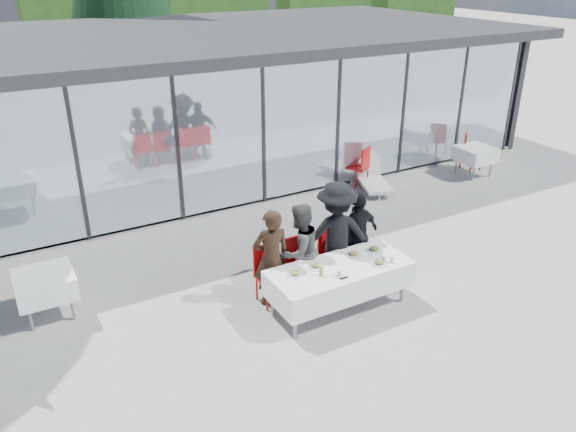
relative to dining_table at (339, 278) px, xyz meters
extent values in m
plane|color=#A3A09A|center=(-0.13, 0.33, -0.54)|extent=(90.00, 90.00, 0.00)
cube|color=gray|center=(1.87, 8.33, -0.49)|extent=(14.00, 8.00, 0.10)
cube|color=black|center=(1.87, 12.23, 1.06)|extent=(14.00, 0.20, 3.20)
cube|color=black|center=(8.77, 8.33, 1.06)|extent=(0.20, 8.00, 3.20)
cube|color=silver|center=(1.87, 4.36, 1.06)|extent=(13.60, 0.06, 3.10)
cube|color=#2D2D30|center=(1.87, 7.93, 2.78)|extent=(14.80, 8.80, 0.24)
cube|color=#262628|center=(-2.98, 4.36, 1.06)|extent=(0.08, 0.10, 3.10)
cube|color=#262628|center=(-1.04, 4.36, 1.06)|extent=(0.08, 0.10, 3.10)
cube|color=#262628|center=(0.90, 4.36, 1.06)|extent=(0.08, 0.10, 3.10)
cube|color=#262628|center=(2.85, 4.36, 1.06)|extent=(0.08, 0.10, 3.10)
cube|color=#262628|center=(4.79, 4.36, 1.06)|extent=(0.08, 0.10, 3.10)
cube|color=#262628|center=(6.73, 4.36, 1.06)|extent=(0.08, 0.10, 3.10)
cube|color=#262628|center=(8.67, 4.36, 1.06)|extent=(0.08, 0.10, 3.10)
cube|color=red|center=(-0.63, 6.83, -0.09)|extent=(0.45, 0.45, 0.90)
cube|color=red|center=(0.87, 7.33, -0.09)|extent=(0.45, 0.45, 0.90)
cube|color=red|center=(3.37, 6.83, -0.09)|extent=(0.45, 0.45, 0.90)
cube|color=red|center=(5.37, 7.53, -0.09)|extent=(0.45, 0.45, 0.90)
cube|color=#193811|center=(1.87, 28.33, 1.66)|extent=(6.50, 2.00, 4.40)
cube|color=#193811|center=(9.87, 28.33, 1.66)|extent=(6.50, 2.00, 4.40)
cube|color=#193811|center=(17.87, 28.33, 1.66)|extent=(6.50, 2.00, 4.40)
cube|color=#193811|center=(25.87, 28.33, 1.66)|extent=(6.50, 2.00, 4.40)
cube|color=white|center=(0.00, 0.00, 0.00)|extent=(2.26, 0.96, 0.42)
cylinder|color=gray|center=(-1.00, -0.35, -0.18)|extent=(0.06, 0.06, 0.71)
cylinder|color=gray|center=(1.00, -0.35, -0.18)|extent=(0.06, 0.06, 0.71)
cylinder|color=gray|center=(-1.00, 0.35, -0.18)|extent=(0.06, 0.06, 0.71)
cylinder|color=gray|center=(1.00, 0.35, -0.18)|extent=(0.06, 0.06, 0.71)
imported|color=#2F2015|center=(-0.85, 0.66, 0.28)|extent=(0.69, 0.69, 1.64)
cube|color=red|center=(-0.85, 0.66, -0.09)|extent=(0.44, 0.44, 0.05)
cube|color=red|center=(-0.85, 0.86, 0.16)|extent=(0.44, 0.04, 0.55)
cylinder|color=red|center=(-1.03, 0.48, -0.32)|extent=(0.04, 0.04, 0.43)
cylinder|color=red|center=(-0.67, 0.48, -0.32)|extent=(0.04, 0.04, 0.43)
cylinder|color=red|center=(-1.03, 0.84, -0.32)|extent=(0.04, 0.04, 0.43)
cylinder|color=red|center=(-0.67, 0.84, -0.32)|extent=(0.04, 0.04, 0.43)
imported|color=#444444|center=(-0.34, 0.66, 0.27)|extent=(0.98, 0.98, 1.61)
cube|color=red|center=(-0.34, 0.66, -0.09)|extent=(0.44, 0.44, 0.05)
cube|color=red|center=(-0.34, 0.86, 0.16)|extent=(0.44, 0.04, 0.55)
cylinder|color=red|center=(-0.52, 0.48, -0.32)|extent=(0.04, 0.04, 0.43)
cylinder|color=red|center=(-0.16, 0.48, -0.32)|extent=(0.04, 0.04, 0.43)
cylinder|color=red|center=(-0.52, 0.84, -0.32)|extent=(0.04, 0.04, 0.43)
cylinder|color=red|center=(-0.16, 0.84, -0.32)|extent=(0.04, 0.04, 0.43)
imported|color=black|center=(0.36, 0.66, 0.39)|extent=(1.52, 1.52, 1.85)
cube|color=red|center=(0.36, 0.66, -0.09)|extent=(0.44, 0.44, 0.05)
cube|color=red|center=(0.36, 0.86, 0.16)|extent=(0.44, 0.04, 0.55)
cylinder|color=red|center=(0.18, 0.48, -0.32)|extent=(0.04, 0.04, 0.43)
cylinder|color=red|center=(0.54, 0.48, -0.32)|extent=(0.04, 0.04, 0.43)
cylinder|color=red|center=(0.18, 0.84, -0.32)|extent=(0.04, 0.04, 0.43)
cylinder|color=red|center=(0.54, 0.84, -0.32)|extent=(0.04, 0.04, 0.43)
imported|color=black|center=(0.80, 0.66, 0.26)|extent=(1.11, 1.11, 1.59)
cube|color=red|center=(0.80, 0.66, -0.09)|extent=(0.44, 0.44, 0.05)
cube|color=red|center=(0.80, 0.86, 0.16)|extent=(0.44, 0.04, 0.55)
cylinder|color=red|center=(0.62, 0.48, -0.32)|extent=(0.04, 0.04, 0.43)
cylinder|color=red|center=(0.98, 0.48, -0.32)|extent=(0.04, 0.04, 0.43)
cylinder|color=red|center=(0.62, 0.84, -0.32)|extent=(0.04, 0.04, 0.43)
cylinder|color=red|center=(0.98, 0.84, -0.32)|extent=(0.04, 0.04, 0.43)
cylinder|color=silver|center=(-0.74, 0.13, 0.22)|extent=(0.27, 0.27, 0.01)
ellipsoid|color=tan|center=(-0.74, 0.13, 0.25)|extent=(0.15, 0.15, 0.05)
cylinder|color=silver|center=(-0.34, 0.17, 0.22)|extent=(0.27, 0.27, 0.01)
ellipsoid|color=#365921|center=(-0.34, 0.17, 0.25)|extent=(0.15, 0.15, 0.05)
cylinder|color=silver|center=(0.40, 0.19, 0.22)|extent=(0.27, 0.27, 0.01)
ellipsoid|color=tan|center=(0.40, 0.19, 0.25)|extent=(0.15, 0.15, 0.05)
cylinder|color=silver|center=(0.79, 0.16, 0.22)|extent=(0.27, 0.27, 0.01)
ellipsoid|color=#365921|center=(0.79, 0.16, 0.25)|extent=(0.15, 0.15, 0.05)
cylinder|color=silver|center=(0.57, -0.23, 0.22)|extent=(0.27, 0.27, 0.01)
ellipsoid|color=#365921|center=(0.57, -0.23, 0.25)|extent=(0.15, 0.15, 0.05)
cylinder|color=#88B149|center=(-0.40, -0.09, 0.29)|extent=(0.06, 0.06, 0.16)
cylinder|color=silver|center=(-0.18, -0.23, 0.26)|extent=(0.07, 0.07, 0.10)
cylinder|color=silver|center=(0.69, -0.20, 0.26)|extent=(0.07, 0.07, 0.10)
cylinder|color=silver|center=(0.78, -0.30, 0.26)|extent=(0.07, 0.07, 0.10)
cube|color=black|center=(-0.15, -0.32, 0.22)|extent=(0.14, 0.03, 0.01)
cube|color=white|center=(-4.05, 2.03, 0.02)|extent=(0.86, 0.86, 0.36)
cylinder|color=gray|center=(-4.35, 1.73, -0.18)|extent=(0.05, 0.05, 0.72)
cylinder|color=gray|center=(-3.75, 1.73, -0.18)|extent=(0.05, 0.05, 0.72)
cylinder|color=gray|center=(-4.35, 2.33, -0.18)|extent=(0.05, 0.05, 0.72)
cylinder|color=gray|center=(-3.75, 2.33, -0.18)|extent=(0.05, 0.05, 0.72)
cube|color=white|center=(6.41, 3.33, 0.02)|extent=(0.86, 0.86, 0.36)
cylinder|color=gray|center=(6.11, 3.03, -0.18)|extent=(0.05, 0.05, 0.72)
cylinder|color=gray|center=(6.71, 3.03, -0.18)|extent=(0.05, 0.05, 0.72)
cylinder|color=gray|center=(6.11, 3.63, -0.18)|extent=(0.05, 0.05, 0.72)
cylinder|color=gray|center=(6.71, 3.63, -0.18)|extent=(0.05, 0.05, 0.72)
cube|color=red|center=(6.69, 3.68, -0.09)|extent=(0.62, 0.62, 0.05)
cube|color=red|center=(6.54, 3.82, 0.16)|extent=(0.34, 0.34, 0.55)
cylinder|color=red|center=(6.51, 3.50, -0.32)|extent=(0.04, 0.04, 0.43)
cylinder|color=red|center=(6.87, 3.50, -0.32)|extent=(0.04, 0.04, 0.43)
cylinder|color=red|center=(6.51, 3.86, -0.32)|extent=(0.04, 0.04, 0.43)
cylinder|color=red|center=(6.87, 3.86, -0.32)|extent=(0.04, 0.04, 0.43)
cube|color=red|center=(3.41, 4.23, -0.09)|extent=(0.60, 0.60, 0.05)
cube|color=red|center=(3.51, 4.06, 0.16)|extent=(0.40, 0.25, 0.55)
cylinder|color=red|center=(3.23, 4.05, -0.32)|extent=(0.04, 0.04, 0.43)
cylinder|color=red|center=(3.59, 4.05, -0.32)|extent=(0.04, 0.04, 0.43)
cylinder|color=red|center=(3.23, 4.41, -0.32)|extent=(0.04, 0.04, 0.43)
cylinder|color=red|center=(3.59, 4.41, -0.32)|extent=(0.04, 0.04, 0.43)
cube|color=white|center=(3.54, 3.73, -0.36)|extent=(1.01, 1.43, 0.08)
cube|color=white|center=(3.73, 4.24, -0.09)|extent=(0.65, 0.46, 0.54)
cylinder|color=white|center=(3.29, 3.18, -0.47)|extent=(0.04, 0.04, 0.14)
cylinder|color=white|center=(3.79, 3.18, -0.47)|extent=(0.04, 0.04, 0.14)
cylinder|color=white|center=(3.29, 4.28, -0.47)|extent=(0.04, 0.04, 0.14)
cylinder|color=white|center=(3.79, 4.28, -0.47)|extent=(0.04, 0.04, 0.14)
cylinder|color=#382316|center=(0.37, 13.33, 0.46)|extent=(0.44, 0.44, 2.00)
camera|label=1|loc=(-4.41, -6.19, 4.56)|focal=35.00mm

